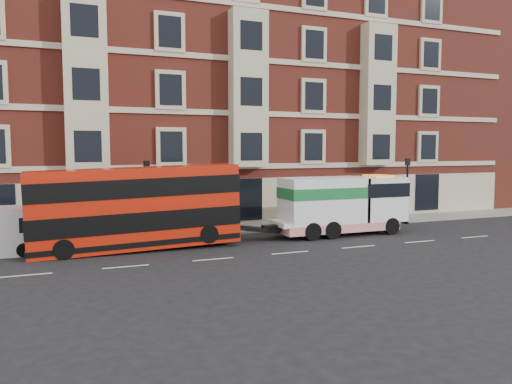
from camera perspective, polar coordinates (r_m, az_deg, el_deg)
ground at (r=25.10m, az=3.93°, el=-6.94°), size 120.00×120.00×0.00m
sidewalk at (r=31.90m, az=-1.93°, el=-4.23°), size 90.00×3.00×0.15m
victorian_terrace at (r=39.07m, az=-5.08°, el=12.15°), size 45.00×12.00×20.40m
lamp_post_west at (r=28.82m, az=-12.35°, el=-0.11°), size 0.35×0.15×4.35m
lamp_post_east at (r=36.36m, az=16.89°, el=0.82°), size 0.35×0.15×4.35m
double_decker_bus at (r=26.17m, az=-13.52°, el=-1.62°), size 10.43×2.39×4.22m
tow_truck at (r=30.35m, az=9.64°, el=-1.40°), size 8.35×2.47×3.48m
pedestrian at (r=28.59m, az=-20.41°, el=-3.68°), size 0.65×0.44×1.75m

